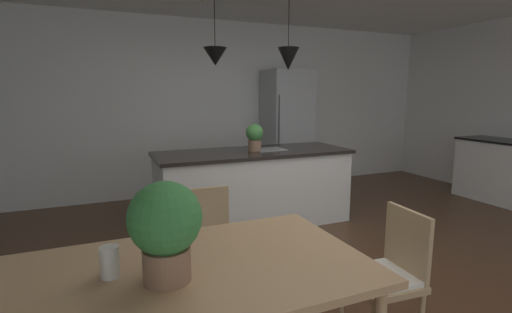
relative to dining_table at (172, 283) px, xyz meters
name	(u,v)px	position (x,y,z in m)	size (l,w,h in m)	color
ground_plane	(324,279)	(1.46, 0.88, -0.71)	(10.00, 8.40, 0.04)	#4C301E
wall_back_kitchen	(213,108)	(1.46, 4.14, 0.66)	(10.00, 0.12, 2.70)	white
dining_table	(172,283)	(0.00, 0.00, 0.00)	(1.92, 1.03, 0.75)	tan
chair_kitchen_end	(388,273)	(1.33, 0.00, -0.21)	(0.43, 0.43, 0.87)	tan
chair_far_right	(209,243)	(0.43, 0.88, -0.21)	(0.41, 0.41, 0.87)	tan
kitchen_island	(253,186)	(1.42, 2.39, -0.23)	(2.33, 0.87, 0.91)	white
refrigerator	(287,131)	(2.58, 3.74, 0.29)	(0.71, 0.67, 1.95)	#B2B5B7
pendant_over_island_main	(215,56)	(0.97, 2.39, 1.29)	(0.26, 0.26, 0.82)	black
pendant_over_island_aux	(288,59)	(1.88, 2.39, 1.30)	(0.26, 0.26, 0.85)	black
potted_plant_on_island	(255,136)	(1.44, 2.39, 0.39)	(0.21, 0.21, 0.32)	#8C664C
potted_plant_on_table	(165,226)	(-0.03, -0.08, 0.32)	(0.33, 0.33, 0.45)	#8C664C
vase_on_dining_table	(110,262)	(-0.27, 0.05, 0.14)	(0.09, 0.09, 0.14)	silver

